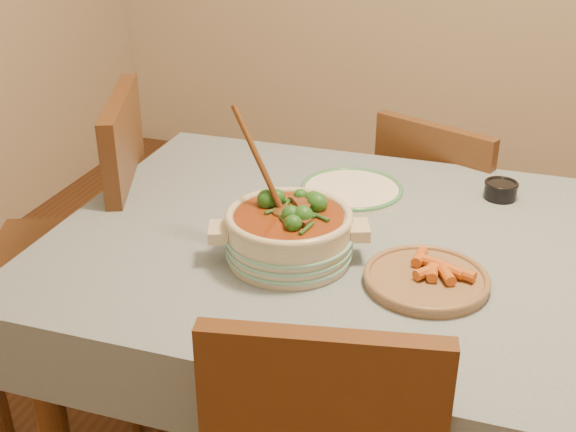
{
  "coord_description": "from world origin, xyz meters",
  "views": [
    {
      "loc": [
        0.18,
        -1.48,
        1.57
      ],
      "look_at": [
        -0.26,
        -0.12,
        0.85
      ],
      "focal_mm": 45.0,
      "sensor_mm": 36.0,
      "label": 1
    }
  ],
  "objects_px": {
    "stew_casserole": "(289,231)",
    "chair_far": "(442,224)",
    "dining_table": "(406,281)",
    "white_plate": "(352,190)",
    "chair_left": "(93,238)",
    "condiment_bowl": "(501,189)",
    "fried_plate": "(426,277)"
  },
  "relations": [
    {
      "from": "stew_casserole",
      "to": "chair_left",
      "type": "height_order",
      "value": "stew_casserole"
    },
    {
      "from": "stew_casserole",
      "to": "dining_table",
      "type": "bearing_deg",
      "value": 28.78
    },
    {
      "from": "white_plate",
      "to": "fried_plate",
      "type": "xyz_separation_m",
      "value": [
        0.26,
        -0.39,
        0.01
      ]
    },
    {
      "from": "condiment_bowl",
      "to": "stew_casserole",
      "type": "bearing_deg",
      "value": -132.3
    },
    {
      "from": "chair_far",
      "to": "stew_casserole",
      "type": "bearing_deg",
      "value": 95.56
    },
    {
      "from": "fried_plate",
      "to": "dining_table",
      "type": "bearing_deg",
      "value": 112.08
    },
    {
      "from": "dining_table",
      "to": "stew_casserole",
      "type": "bearing_deg",
      "value": -151.22
    },
    {
      "from": "condiment_bowl",
      "to": "chair_far",
      "type": "distance_m",
      "value": 0.49
    },
    {
      "from": "white_plate",
      "to": "fried_plate",
      "type": "height_order",
      "value": "fried_plate"
    },
    {
      "from": "condiment_bowl",
      "to": "white_plate",
      "type": "bearing_deg",
      "value": -165.33
    },
    {
      "from": "stew_casserole",
      "to": "condiment_bowl",
      "type": "distance_m",
      "value": 0.65
    },
    {
      "from": "chair_left",
      "to": "condiment_bowl",
      "type": "bearing_deg",
      "value": 79.31
    },
    {
      "from": "condiment_bowl",
      "to": "chair_far",
      "type": "height_order",
      "value": "chair_far"
    },
    {
      "from": "dining_table",
      "to": "condiment_bowl",
      "type": "distance_m",
      "value": 0.4
    },
    {
      "from": "white_plate",
      "to": "condiment_bowl",
      "type": "xyz_separation_m",
      "value": [
        0.38,
        0.1,
        0.01
      ]
    },
    {
      "from": "stew_casserole",
      "to": "white_plate",
      "type": "bearing_deg",
      "value": 81.79
    },
    {
      "from": "white_plate",
      "to": "chair_left",
      "type": "bearing_deg",
      "value": -171.04
    },
    {
      "from": "dining_table",
      "to": "stew_casserole",
      "type": "relative_size",
      "value": 4.69
    },
    {
      "from": "stew_casserole",
      "to": "condiment_bowl",
      "type": "relative_size",
      "value": 3.92
    },
    {
      "from": "stew_casserole",
      "to": "chair_far",
      "type": "relative_size",
      "value": 0.42
    },
    {
      "from": "stew_casserole",
      "to": "chair_far",
      "type": "xyz_separation_m",
      "value": [
        0.26,
        0.82,
        -0.34
      ]
    },
    {
      "from": "stew_casserole",
      "to": "fried_plate",
      "type": "height_order",
      "value": "stew_casserole"
    },
    {
      "from": "white_plate",
      "to": "chair_left",
      "type": "distance_m",
      "value": 0.78
    },
    {
      "from": "chair_far",
      "to": "chair_left",
      "type": "distance_m",
      "value": 1.11
    },
    {
      "from": "dining_table",
      "to": "condiment_bowl",
      "type": "relative_size",
      "value": 18.39
    },
    {
      "from": "dining_table",
      "to": "white_plate",
      "type": "bearing_deg",
      "value": 128.88
    },
    {
      "from": "chair_left",
      "to": "white_plate",
      "type": "bearing_deg",
      "value": 77.36
    },
    {
      "from": "white_plate",
      "to": "fried_plate",
      "type": "bearing_deg",
      "value": -56.9
    },
    {
      "from": "white_plate",
      "to": "chair_far",
      "type": "distance_m",
      "value": 0.57
    },
    {
      "from": "condiment_bowl",
      "to": "chair_left",
      "type": "xyz_separation_m",
      "value": [
        -1.13,
        -0.22,
        -0.22
      ]
    },
    {
      "from": "white_plate",
      "to": "chair_far",
      "type": "xyz_separation_m",
      "value": [
        0.21,
        0.45,
        -0.29
      ]
    },
    {
      "from": "condiment_bowl",
      "to": "fried_plate",
      "type": "bearing_deg",
      "value": -104.15
    }
  ]
}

